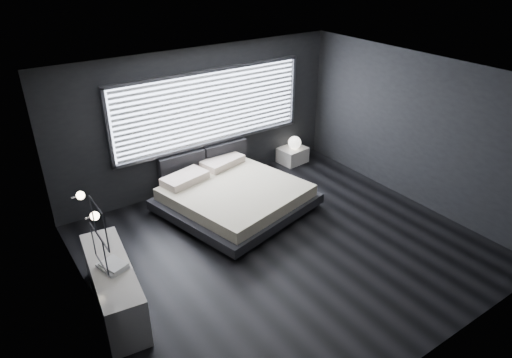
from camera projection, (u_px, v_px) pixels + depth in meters
room at (288, 171)px, 6.92m from camera, size 6.04×6.00×2.80m
window at (211, 108)px, 8.90m from camera, size 4.14×0.09×1.52m
headboard at (205, 160)px, 9.22m from camera, size 1.96×0.16×0.52m
sconce_near at (94, 216)px, 5.42m from camera, size 0.18×0.11×0.11m
sconce_far at (80, 195)px, 5.86m from camera, size 0.18×0.11×0.11m
wall_art_upper at (99, 224)px, 4.82m from camera, size 0.01×0.48×0.48m
wall_art_lower at (99, 248)px, 5.22m from camera, size 0.01×0.48×0.48m
bed at (234, 195)px, 8.51m from camera, size 2.88×2.79×0.62m
nightstand at (293, 155)px, 10.39m from camera, size 0.64×0.56×0.35m
orb_lamp at (295, 143)px, 10.22m from camera, size 0.29×0.29×0.29m
dresser at (114, 287)px, 6.15m from camera, size 0.73×1.86×0.73m
book_stack at (113, 265)px, 5.92m from camera, size 0.37×0.43×0.08m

